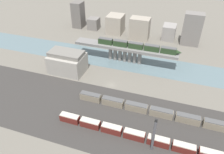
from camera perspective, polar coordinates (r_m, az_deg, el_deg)
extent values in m
plane|color=#666056|center=(122.61, -0.29, -2.10)|extent=(400.00, 400.00, 0.00)
cube|color=#33302D|center=(105.69, -4.58, -9.54)|extent=(280.00, 42.00, 0.01)
cube|color=slate|center=(144.77, 3.30, 4.21)|extent=(320.00, 23.01, 0.01)
cube|color=slate|center=(140.06, 3.44, 7.63)|extent=(66.71, 7.65, 1.60)
cylinder|color=gray|center=(145.08, -0.40, 6.37)|extent=(2.38, 2.38, 8.92)
cylinder|color=gray|center=(144.17, 0.84, 6.17)|extent=(2.38, 2.38, 8.92)
cylinder|color=gray|center=(143.32, 2.09, 5.96)|extent=(2.38, 2.38, 8.92)
cylinder|color=gray|center=(142.55, 3.36, 5.75)|extent=(2.38, 2.38, 8.92)
cylinder|color=gray|center=(141.85, 4.65, 5.53)|extent=(2.38, 2.38, 8.92)
cylinder|color=gray|center=(141.22, 5.94, 5.31)|extent=(2.38, 2.38, 8.92)
cylinder|color=gray|center=(140.67, 7.24, 5.08)|extent=(2.38, 2.38, 8.92)
cube|color=#23381E|center=(142.55, -1.69, 9.30)|extent=(9.32, 3.14, 3.37)
cube|color=#4C4C4C|center=(141.74, -1.70, 9.99)|extent=(8.94, 2.89, 0.40)
cube|color=#23381E|center=(139.70, 2.21, 8.73)|extent=(9.32, 3.14, 3.37)
cube|color=#4C4C4C|center=(138.88, 2.23, 9.43)|extent=(8.94, 2.89, 0.40)
cube|color=#23381E|center=(137.53, 6.23, 8.10)|extent=(9.32, 3.14, 3.37)
cube|color=#4C4C4C|center=(136.69, 6.28, 8.80)|extent=(8.94, 2.89, 0.40)
cube|color=#23381E|center=(136.06, 10.35, 7.40)|extent=(9.32, 3.14, 3.37)
cube|color=#4C4C4C|center=(135.21, 10.44, 8.11)|extent=(8.94, 2.89, 0.40)
cube|color=#23381E|center=(135.31, 14.53, 6.66)|extent=(9.32, 3.14, 3.37)
cube|color=#4C4C4C|center=(134.46, 14.64, 7.37)|extent=(8.94, 2.89, 0.40)
cone|color=#23381E|center=(135.29, 17.15, 6.11)|extent=(3.26, 2.82, 2.82)
cube|color=#5B1E19|center=(102.70, -10.93, -10.57)|extent=(9.06, 3.13, 3.30)
cube|color=#B7B2A3|center=(101.41, -11.05, -9.84)|extent=(8.69, 2.88, 0.40)
cube|color=#5B1E19|center=(99.15, -5.71, -12.04)|extent=(9.06, 3.13, 3.30)
cube|color=#B7B2A3|center=(97.82, -5.78, -11.31)|extent=(8.69, 2.88, 0.40)
cube|color=#5B1E19|center=(96.52, -0.09, -13.50)|extent=(9.06, 3.13, 3.30)
cube|color=#B7B2A3|center=(95.14, -0.10, -12.76)|extent=(8.69, 2.88, 0.40)
cube|color=#5B1E19|center=(94.88, 5.85, -14.89)|extent=(9.06, 3.13, 3.30)
cube|color=#B7B2A3|center=(93.48, 5.92, -14.16)|extent=(8.69, 2.88, 0.40)
cube|color=#5B1E19|center=(94.28, 12.01, -16.15)|extent=(9.06, 3.13, 3.30)
cube|color=#B7B2A3|center=(92.87, 12.15, -15.43)|extent=(8.69, 2.88, 0.40)
cube|color=#5B1E19|center=(94.74, 18.25, -17.23)|extent=(9.06, 3.13, 3.30)
cube|color=#B7B2A3|center=(93.34, 18.46, -16.53)|extent=(8.69, 2.88, 0.40)
cube|color=#B7B2A3|center=(94.87, 24.71, -17.42)|extent=(8.69, 2.88, 0.40)
cube|color=gray|center=(112.20, -5.60, -5.24)|extent=(10.79, 3.13, 3.56)
cube|color=#4C4C4C|center=(110.94, -5.66, -4.46)|extent=(10.36, 2.88, 0.40)
cube|color=gray|center=(108.77, 0.21, -6.57)|extent=(10.79, 3.13, 3.56)
cube|color=#4C4C4C|center=(107.47, 0.22, -5.78)|extent=(10.36, 2.88, 0.40)
cube|color=gray|center=(106.58, 6.37, -7.89)|extent=(10.79, 3.13, 3.56)
cube|color=#4C4C4C|center=(105.25, 6.44, -7.10)|extent=(10.36, 2.88, 0.40)
cube|color=gray|center=(105.69, 12.75, -9.16)|extent=(10.79, 3.13, 3.56)
cube|color=#4C4C4C|center=(104.35, 12.89, -8.38)|extent=(10.36, 2.88, 0.40)
cube|color=gray|center=(106.16, 19.19, -10.33)|extent=(10.79, 3.13, 3.56)
cube|color=#4C4C4C|center=(104.82, 19.40, -9.56)|extent=(10.36, 2.88, 0.40)
cube|color=gray|center=(107.95, 25.55, -11.34)|extent=(10.79, 3.13, 3.56)
cube|color=#4C4C4C|center=(106.63, 25.82, -10.59)|extent=(10.36, 2.88, 0.40)
cube|color=#9E998E|center=(133.90, -11.54, 3.50)|extent=(20.47, 14.75, 11.13)
cube|color=slate|center=(130.57, -11.89, 6.04)|extent=(20.06, 10.32, 2.44)
cylinder|color=#4C4C51|center=(87.62, 10.80, -14.93)|extent=(1.06, 1.06, 15.48)
cube|color=black|center=(81.51, 11.45, -11.13)|extent=(1.00, 0.70, 1.20)
cube|color=#605B56|center=(196.01, -8.81, 15.77)|extent=(8.58, 9.91, 21.48)
cube|color=slate|center=(192.00, -4.81, 13.74)|extent=(8.94, 8.85, 9.53)
cube|color=gray|center=(183.17, 0.90, 13.67)|extent=(12.56, 13.73, 14.77)
cube|color=gray|center=(172.88, 7.23, 12.43)|extent=(14.74, 9.64, 16.82)
cube|color=gray|center=(178.01, 14.65, 11.28)|extent=(9.61, 11.91, 11.27)
cube|color=slate|center=(171.63, 20.15, 11.63)|extent=(13.19, 8.56, 23.66)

